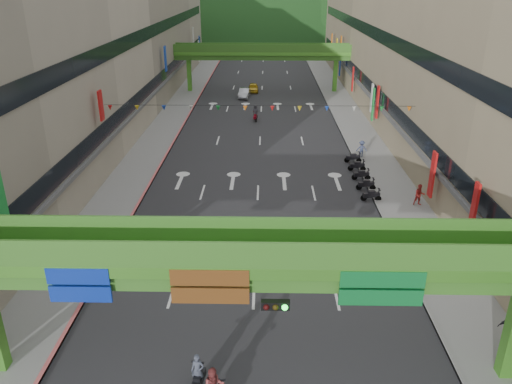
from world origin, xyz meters
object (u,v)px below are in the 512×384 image
car_silver (244,93)px  pedestrian_red (419,197)px  car_yellow (253,88)px  scooter_rider_near (198,375)px  overpass_near (274,280)px

car_silver → pedestrian_red: bearing=-63.0°
car_silver → car_yellow: size_ratio=1.09×
car_yellow → pedestrian_red: (13.52, -41.29, 0.20)m
pedestrian_red → scooter_rider_near: bearing=-129.6°
pedestrian_red → car_yellow: bearing=106.1°
overpass_near → car_silver: size_ratio=6.94×
overpass_near → scooter_rider_near: overpass_near is taller
overpass_near → car_yellow: 59.68m
pedestrian_red → overpass_near: bearing=-123.9°
overpass_near → car_silver: 55.70m
car_yellow → car_silver: bearing=-107.5°
overpass_near → pedestrian_red: (11.27, 18.17, -4.38)m
car_silver → pedestrian_red: 40.04m
overpass_near → scooter_rider_near: 5.36m
car_yellow → overpass_near: bearing=-89.0°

